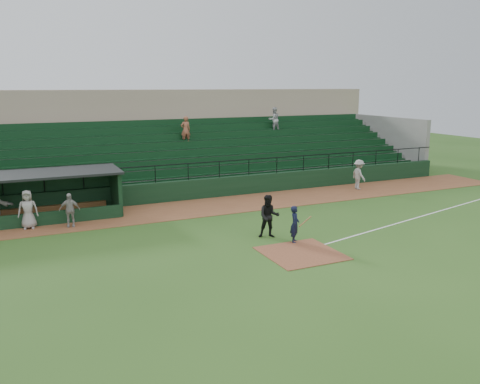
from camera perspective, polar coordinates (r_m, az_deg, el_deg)
name	(u,v)px	position (r m, az deg, el deg)	size (l,w,h in m)	color
ground	(289,246)	(21.36, 5.64, -6.25)	(90.00, 90.00, 0.00)	#2E551B
warning_track	(218,206)	(28.28, -2.54, -1.58)	(40.00, 4.00, 0.03)	brown
home_plate_dirt	(301,253)	(20.55, 7.05, -6.99)	(3.00, 3.00, 0.03)	brown
foul_line	(412,219)	(27.00, 19.18, -2.95)	(18.00, 0.09, 0.01)	white
stadium_structure	(173,149)	(35.72, -7.72, 4.94)	(38.00, 13.08, 6.40)	black
dugout	(30,193)	(27.55, -22.99, -0.10)	(8.90, 3.20, 2.42)	black
batter_at_plate	(295,224)	(21.71, 6.33, -3.70)	(1.13, 0.72, 1.63)	black
umpire	(269,216)	(22.28, 3.35, -2.81)	(0.95, 0.74, 1.95)	black
runner	(359,175)	(33.41, 13.49, 1.97)	(1.26, 0.73, 1.95)	#9B9791
dugout_player_a	(70,210)	(25.24, -18.99, -1.96)	(0.97, 0.40, 1.66)	#A09A96
dugout_player_b	(28,209)	(25.62, -23.19, -1.85)	(0.91, 0.59, 1.86)	#9B9691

